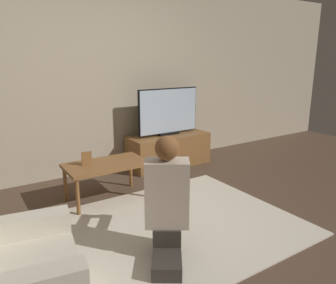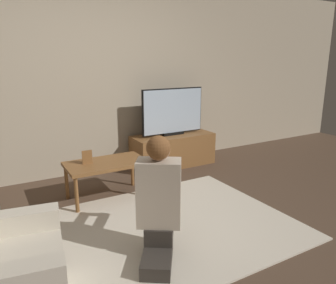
# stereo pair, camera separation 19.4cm
# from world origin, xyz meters

# --- Properties ---
(ground_plane) EXTENTS (10.00, 10.00, 0.00)m
(ground_plane) POSITION_xyz_m (0.00, 0.00, 0.00)
(ground_plane) COLOR brown
(wall_back) EXTENTS (10.00, 0.06, 2.60)m
(wall_back) POSITION_xyz_m (0.00, 1.93, 1.30)
(wall_back) COLOR tan
(wall_back) RESTS_ON ground_plane
(rug) EXTENTS (2.60, 1.81, 0.02)m
(rug) POSITION_xyz_m (0.00, 0.00, 0.01)
(rug) COLOR beige
(rug) RESTS_ON ground_plane
(tv_stand) EXTENTS (1.20, 0.49, 0.46)m
(tv_stand) POSITION_xyz_m (1.14, 1.59, 0.23)
(tv_stand) COLOR brown
(tv_stand) RESTS_ON ground_plane
(tv) EXTENTS (0.97, 0.08, 0.68)m
(tv) POSITION_xyz_m (1.14, 1.60, 0.80)
(tv) COLOR black
(tv) RESTS_ON tv_stand
(coffee_table) EXTENTS (0.88, 0.51, 0.43)m
(coffee_table) POSITION_xyz_m (-0.11, 0.93, 0.38)
(coffee_table) COLOR brown
(coffee_table) RESTS_ON ground_plane
(person_kneeling) EXTENTS (0.64, 0.79, 0.98)m
(person_kneeling) POSITION_xyz_m (-0.13, -0.34, 0.49)
(person_kneeling) COLOR #332D28
(person_kneeling) RESTS_ON rug
(picture_frame) EXTENTS (0.11, 0.01, 0.15)m
(picture_frame) POSITION_xyz_m (-0.31, 0.98, 0.51)
(picture_frame) COLOR brown
(picture_frame) RESTS_ON coffee_table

